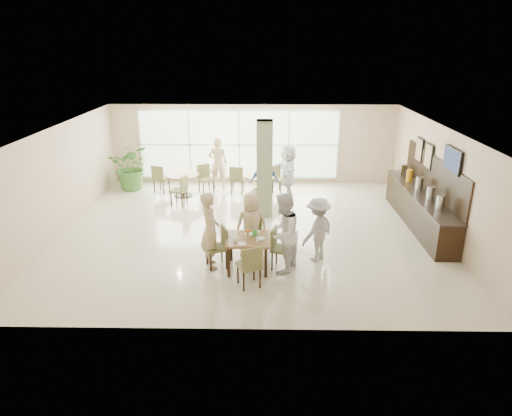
{
  "coord_description": "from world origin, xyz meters",
  "views": [
    {
      "loc": [
        0.37,
        -11.41,
        4.85
      ],
      "look_at": [
        0.2,
        -1.2,
        1.1
      ],
      "focal_mm": 32.0,
      "sensor_mm": 36.0,
      "label": 1
    }
  ],
  "objects_px": {
    "teen_right": "(283,233)",
    "adult_b": "(288,172)",
    "buffet_counter": "(420,206)",
    "adult_standing": "(218,163)",
    "potted_plant": "(132,167)",
    "round_table_left": "(182,179)",
    "adult_a": "(264,182)",
    "round_table_right": "(261,181)",
    "teen_standing": "(318,229)",
    "teen_left": "(210,230)",
    "main_table": "(248,242)",
    "teen_far": "(251,225)"
  },
  "relations": [
    {
      "from": "round_table_left",
      "to": "teen_far",
      "type": "distance_m",
      "value": 5.04
    },
    {
      "from": "adult_standing",
      "to": "round_table_left",
      "type": "bearing_deg",
      "value": 36.01
    },
    {
      "from": "buffet_counter",
      "to": "adult_a",
      "type": "relative_size",
      "value": 3.04
    },
    {
      "from": "buffet_counter",
      "to": "adult_a",
      "type": "distance_m",
      "value": 4.58
    },
    {
      "from": "round_table_right",
      "to": "teen_right",
      "type": "distance_m",
      "value": 5.09
    },
    {
      "from": "adult_b",
      "to": "adult_standing",
      "type": "bearing_deg",
      "value": -118.58
    },
    {
      "from": "adult_a",
      "to": "adult_b",
      "type": "distance_m",
      "value": 1.07
    },
    {
      "from": "adult_standing",
      "to": "teen_far",
      "type": "bearing_deg",
      "value": 102.85
    },
    {
      "from": "potted_plant",
      "to": "teen_far",
      "type": "bearing_deg",
      "value": -50.55
    },
    {
      "from": "buffet_counter",
      "to": "teen_right",
      "type": "bearing_deg",
      "value": -144.68
    },
    {
      "from": "teen_right",
      "to": "adult_standing",
      "type": "height_order",
      "value": "teen_right"
    },
    {
      "from": "main_table",
      "to": "teen_standing",
      "type": "relative_size",
      "value": 0.63
    },
    {
      "from": "teen_far",
      "to": "adult_standing",
      "type": "distance_m",
      "value": 5.42
    },
    {
      "from": "buffet_counter",
      "to": "teen_left",
      "type": "bearing_deg",
      "value": -154.9
    },
    {
      "from": "round_table_right",
      "to": "adult_standing",
      "type": "xyz_separation_m",
      "value": [
        -1.47,
        0.98,
        0.34
      ]
    },
    {
      "from": "teen_left",
      "to": "potted_plant",
      "type": "bearing_deg",
      "value": 12.69
    },
    {
      "from": "adult_b",
      "to": "teen_left",
      "type": "bearing_deg",
      "value": -27.66
    },
    {
      "from": "potted_plant",
      "to": "teen_left",
      "type": "height_order",
      "value": "teen_left"
    },
    {
      "from": "round_table_left",
      "to": "round_table_right",
      "type": "bearing_deg",
      "value": -3.46
    },
    {
      "from": "teen_far",
      "to": "adult_b",
      "type": "height_order",
      "value": "adult_b"
    },
    {
      "from": "round_table_left",
      "to": "teen_right",
      "type": "xyz_separation_m",
      "value": [
        3.1,
        -5.2,
        0.33
      ]
    },
    {
      "from": "main_table",
      "to": "adult_b",
      "type": "height_order",
      "value": "adult_b"
    },
    {
      "from": "teen_right",
      "to": "adult_standing",
      "type": "xyz_separation_m",
      "value": [
        -2.0,
        6.03,
        -0.01
      ]
    },
    {
      "from": "buffet_counter",
      "to": "teen_right",
      "type": "distance_m",
      "value": 4.78
    },
    {
      "from": "round_table_left",
      "to": "adult_b",
      "type": "distance_m",
      "value": 3.47
    },
    {
      "from": "round_table_right",
      "to": "teen_standing",
      "type": "bearing_deg",
      "value": -73.14
    },
    {
      "from": "teen_standing",
      "to": "adult_standing",
      "type": "distance_m",
      "value": 6.15
    },
    {
      "from": "round_table_right",
      "to": "teen_left",
      "type": "bearing_deg",
      "value": -102.58
    },
    {
      "from": "main_table",
      "to": "adult_b",
      "type": "relative_size",
      "value": 0.53
    },
    {
      "from": "teen_left",
      "to": "teen_far",
      "type": "distance_m",
      "value": 1.09
    },
    {
      "from": "main_table",
      "to": "buffet_counter",
      "type": "bearing_deg",
      "value": 29.92
    },
    {
      "from": "teen_standing",
      "to": "buffet_counter",
      "type": "bearing_deg",
      "value": 168.65
    },
    {
      "from": "adult_standing",
      "to": "round_table_right",
      "type": "bearing_deg",
      "value": 145.29
    },
    {
      "from": "teen_right",
      "to": "adult_b",
      "type": "height_order",
      "value": "teen_right"
    },
    {
      "from": "round_table_right",
      "to": "adult_standing",
      "type": "height_order",
      "value": "adult_standing"
    },
    {
      "from": "main_table",
      "to": "buffet_counter",
      "type": "xyz_separation_m",
      "value": [
        4.66,
        2.68,
        -0.1
      ]
    },
    {
      "from": "adult_standing",
      "to": "potted_plant",
      "type": "bearing_deg",
      "value": 1.36
    },
    {
      "from": "teen_far",
      "to": "teen_right",
      "type": "xyz_separation_m",
      "value": [
        0.71,
        -0.77,
        0.12
      ]
    },
    {
      "from": "round_table_left",
      "to": "potted_plant",
      "type": "bearing_deg",
      "value": 158.85
    },
    {
      "from": "adult_a",
      "to": "round_table_right",
      "type": "bearing_deg",
      "value": 80.37
    },
    {
      "from": "teen_left",
      "to": "round_table_right",
      "type": "bearing_deg",
      "value": -29.97
    },
    {
      "from": "adult_a",
      "to": "main_table",
      "type": "bearing_deg",
      "value": -113.17
    },
    {
      "from": "main_table",
      "to": "adult_a",
      "type": "xyz_separation_m",
      "value": [
        0.36,
        4.22,
        0.12
      ]
    },
    {
      "from": "main_table",
      "to": "teen_left",
      "type": "height_order",
      "value": "teen_left"
    },
    {
      "from": "teen_far",
      "to": "teen_standing",
      "type": "height_order",
      "value": "teen_far"
    },
    {
      "from": "teen_right",
      "to": "adult_standing",
      "type": "relative_size",
      "value": 1.01
    },
    {
      "from": "teen_left",
      "to": "teen_standing",
      "type": "relative_size",
      "value": 1.17
    },
    {
      "from": "round_table_left",
      "to": "adult_a",
      "type": "bearing_deg",
      "value": -18.69
    },
    {
      "from": "main_table",
      "to": "round_table_left",
      "type": "bearing_deg",
      "value": 114.42
    },
    {
      "from": "teen_right",
      "to": "teen_standing",
      "type": "bearing_deg",
      "value": 147.86
    }
  ]
}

